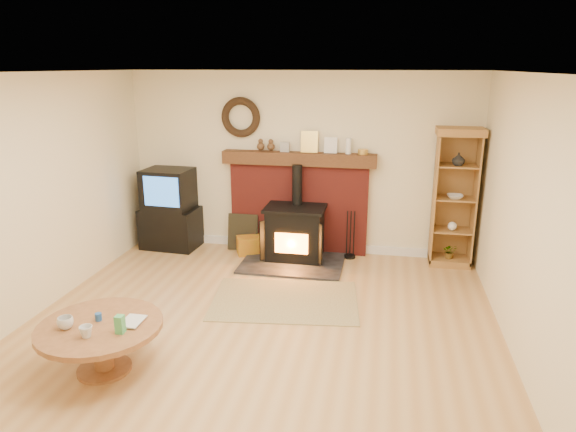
% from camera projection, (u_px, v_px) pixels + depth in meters
% --- Properties ---
extents(ground, '(5.50, 5.50, 0.00)m').
position_uv_depth(ground, '(253.00, 340.00, 5.17)').
color(ground, '#B7854C').
rests_on(ground, ground).
extents(room_shell, '(5.02, 5.52, 2.61)m').
position_uv_depth(room_shell, '(250.00, 171.00, 4.78)').
color(room_shell, beige).
rests_on(room_shell, ground).
extents(chimney_breast, '(2.20, 0.22, 1.78)m').
position_uv_depth(chimney_breast, '(299.00, 198.00, 7.46)').
color(chimney_breast, maroon).
rests_on(chimney_breast, ground).
extents(wood_stove, '(1.40, 1.00, 1.33)m').
position_uv_depth(wood_stove, '(295.00, 234.00, 7.21)').
color(wood_stove, black).
rests_on(wood_stove, ground).
extents(area_rug, '(1.82, 1.36, 0.01)m').
position_uv_depth(area_rug, '(285.00, 300.00, 6.03)').
color(area_rug, brown).
rests_on(area_rug, ground).
extents(tv_unit, '(0.85, 0.63, 1.20)m').
position_uv_depth(tv_unit, '(170.00, 210.00, 7.69)').
color(tv_unit, black).
rests_on(tv_unit, ground).
extents(curio_cabinet, '(0.61, 0.44, 1.89)m').
position_uv_depth(curio_cabinet, '(454.00, 198.00, 6.92)').
color(curio_cabinet, olive).
rests_on(curio_cabinet, ground).
extents(firelog_box, '(0.48, 0.40, 0.26)m').
position_uv_depth(firelog_box, '(252.00, 245.00, 7.51)').
color(firelog_box, '#B7C417').
rests_on(firelog_box, ground).
extents(leaning_painting, '(0.45, 0.12, 0.54)m').
position_uv_depth(leaning_painting, '(243.00, 232.00, 7.65)').
color(leaning_painting, black).
rests_on(leaning_painting, ground).
extents(fire_tools, '(0.16, 0.16, 0.70)m').
position_uv_depth(fire_tools, '(350.00, 249.00, 7.35)').
color(fire_tools, black).
rests_on(fire_tools, ground).
extents(coffee_table, '(1.10, 1.10, 0.62)m').
position_uv_depth(coffee_table, '(100.00, 333.00, 4.55)').
color(coffee_table, brown).
rests_on(coffee_table, ground).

